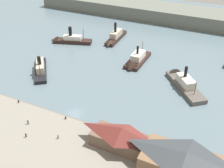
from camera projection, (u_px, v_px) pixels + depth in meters
ground_plane at (75, 113)px, 95.67m from camera, size 320.00×320.00×0.00m
quay_promenade at (32, 154)px, 78.55m from camera, size 110.00×36.00×1.20m
seawall_edge at (69, 118)px, 92.66m from camera, size 110.00×0.80×1.00m
ferry_shed_west_terminal at (122, 137)px, 78.60m from camera, size 18.04×7.66×6.88m
ferry_shed_customs_shed at (185, 164)px, 69.58m from camera, size 22.02×11.02×7.83m
pedestrian_at_waters_edge at (58, 137)px, 82.87m from camera, size 0.38×0.38×1.53m
pedestrian_walking_west at (26, 135)px, 83.45m from camera, size 0.39×0.39×1.59m
pedestrian_near_east_shed at (28, 122)px, 88.58m from camera, size 0.42×0.42×1.69m
mooring_post_east at (19, 101)px, 98.84m from camera, size 0.44×0.44×0.90m
mooring_post_west at (66, 118)px, 90.96m from camera, size 0.44×0.44×0.90m
ferry_approaching_west at (41, 66)px, 121.61m from camera, size 18.03×20.88×9.40m
ferry_near_quay at (69, 40)px, 147.20m from camera, size 22.00×11.42×9.90m
ferry_departing_north at (136, 61)px, 126.31m from camera, size 6.91×20.76×10.23m
ferry_moored_east at (182, 81)px, 110.98m from camera, size 20.98×23.16×10.77m
ferry_moored_west at (115, 38)px, 149.21m from camera, size 6.11×23.29×10.95m
far_headland at (169, 14)px, 177.63m from camera, size 180.00×24.00×8.00m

